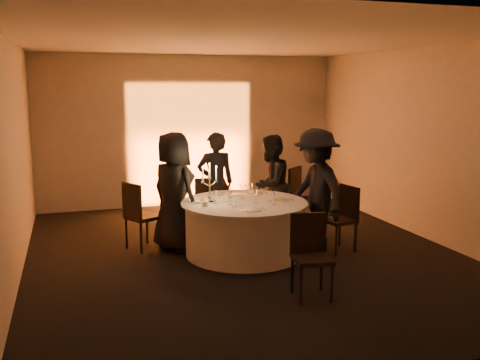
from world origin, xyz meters
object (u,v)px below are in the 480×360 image
object	(u,v)px
chair_right	(343,214)
chair_front	(310,250)
chair_back_right	(288,193)
candelabra	(210,189)
coffee_cup	(205,204)
banquet_table	(244,228)
chair_left	(139,212)
guest_left	(174,192)
guest_right	(316,191)
guest_back_left	(216,183)
chair_back_left	(207,201)
guest_back_right	(271,185)

from	to	relation	value
chair_right	chair_front	distance (m)	1.85
chair_back_right	candelabra	distance (m)	2.01
coffee_cup	banquet_table	bearing A→B (deg)	9.09
chair_left	guest_left	distance (m)	0.60
chair_back_right	guest_left	size ratio (longest dim) A/B	0.60
guest_right	chair_left	bearing A→B (deg)	-117.09
guest_back_left	guest_right	distance (m)	1.81
chair_back_left	guest_right	size ratio (longest dim) A/B	0.51
chair_front	candelabra	bearing A→B (deg)	119.63
chair_right	guest_left	distance (m)	2.49
chair_back_left	coffee_cup	distance (m)	1.54
guest_right	coffee_cup	world-z (taller)	guest_right
banquet_table	guest_left	xyz separation A→B (m)	(-0.91, 0.52, 0.49)
banquet_table	chair_right	size ratio (longest dim) A/B	1.88
chair_front	coffee_cup	distance (m)	1.82
chair_back_right	chair_right	distance (m)	1.45
banquet_table	guest_back_left	size ratio (longest dim) A/B	1.08
chair_front	guest_back_left	bearing A→B (deg)	103.66
chair_back_right	banquet_table	bearing A→B (deg)	2.76
chair_left	chair_front	bearing A→B (deg)	-172.85
guest_right	chair_right	bearing A→B (deg)	66.45
chair_left	guest_right	distance (m)	2.60
chair_left	guest_left	size ratio (longest dim) A/B	0.58
chair_left	guest_back_left	xyz separation A→B (m)	(1.33, 0.60, 0.26)
chair_left	guest_back_left	world-z (taller)	guest_back_left
chair_right	guest_back_right	size ratio (longest dim) A/B	0.59
banquet_table	coffee_cup	world-z (taller)	coffee_cup
chair_back_right	guest_left	xyz separation A→B (m)	(-2.08, -0.64, 0.28)
chair_left	guest_back_right	world-z (taller)	guest_back_right
chair_back_left	guest_back_right	world-z (taller)	guest_back_right
banquet_table	coffee_cup	bearing A→B (deg)	-170.91
chair_front	guest_back_left	size ratio (longest dim) A/B	0.57
chair_left	candelabra	xyz separation A→B (m)	(0.93, -0.58, 0.40)
guest_back_right	coffee_cup	world-z (taller)	guest_back_right
chair_left	guest_right	world-z (taller)	guest_right
guest_left	guest_back_right	bearing A→B (deg)	-106.98
guest_right	candelabra	xyz separation A→B (m)	(-1.52, 0.25, 0.07)
banquet_table	chair_right	distance (m)	1.47
banquet_table	coffee_cup	size ratio (longest dim) A/B	16.36
chair_front	coffee_cup	size ratio (longest dim) A/B	8.65
banquet_table	chair_back_left	world-z (taller)	chair_back_left
chair_right	guest_back_left	distance (m)	2.17
chair_back_right	guest_back_right	size ratio (longest dim) A/B	0.65
chair_left	coffee_cup	xyz separation A→B (m)	(0.80, -0.76, 0.23)
guest_right	chair_back_left	bearing A→B (deg)	-149.03
chair_front	guest_back_left	world-z (taller)	guest_back_left
chair_front	guest_back_left	xyz separation A→B (m)	(-0.32, 2.94, 0.30)
chair_back_right	guest_back_right	bearing A→B (deg)	-10.60
coffee_cup	guest_left	bearing A→B (deg)	116.12
banquet_table	guest_left	size ratio (longest dim) A/B	1.03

